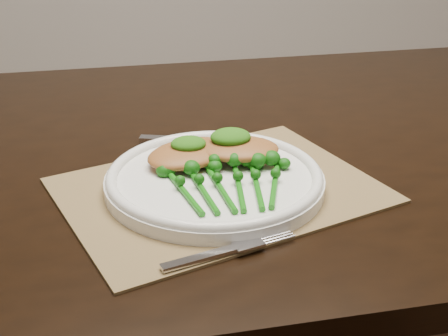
{
  "coord_description": "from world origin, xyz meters",
  "views": [
    {
      "loc": [
        -0.31,
        -0.87,
        1.14
      ],
      "look_at": [
        -0.2,
        -0.13,
        0.78
      ],
      "focal_mm": 50.0,
      "sensor_mm": 36.0,
      "label": 1
    }
  ],
  "objects": [
    {
      "name": "pesto_dollop_right",
      "position": [
        -0.19,
        -0.08,
        0.8
      ],
      "size": [
        0.06,
        0.05,
        0.02
      ],
      "primitive_type": "ellipsoid",
      "color": "#194E0B",
      "rests_on": "chicken_fillet_right"
    },
    {
      "name": "fork",
      "position": [
        -0.21,
        -0.29,
        0.76
      ],
      "size": [
        0.16,
        0.07,
        0.0
      ],
      "rotation": [
        0.0,
        0.0,
        0.32
      ],
      "color": "silver",
      "rests_on": "placemat"
    },
    {
      "name": "knife",
      "position": [
        -0.23,
        0.02,
        0.76
      ],
      "size": [
        0.22,
        0.07,
        0.01
      ],
      "rotation": [
        0.0,
        0.0,
        -0.26
      ],
      "color": "silver",
      "rests_on": "placemat"
    },
    {
      "name": "chicken_fillet_left",
      "position": [
        -0.25,
        -0.09,
        0.78
      ],
      "size": [
        0.15,
        0.14,
        0.03
      ],
      "primitive_type": "ellipsoid",
      "rotation": [
        0.0,
        0.0,
        0.49
      ],
      "color": "#A1632E",
      "rests_on": "dinner_plate"
    },
    {
      "name": "pesto_dollop_left",
      "position": [
        -0.25,
        -0.09,
        0.8
      ],
      "size": [
        0.05,
        0.04,
        0.02
      ],
      "primitive_type": "ellipsoid",
      "color": "#194E0B",
      "rests_on": "chicken_fillet_left"
    },
    {
      "name": "placemat",
      "position": [
        -0.21,
        -0.14,
        0.75
      ],
      "size": [
        0.48,
        0.42,
        0.0
      ],
      "primitive_type": "cube",
      "rotation": [
        0.0,
        0.0,
        0.36
      ],
      "color": "olive",
      "rests_on": "dining_table"
    },
    {
      "name": "broccolini_bundle",
      "position": [
        -0.2,
        -0.18,
        0.77
      ],
      "size": [
        0.14,
        0.16,
        0.04
      ],
      "rotation": [
        0.0,
        0.0,
        0.03
      ],
      "color": "#12660D",
      "rests_on": "dinner_plate"
    },
    {
      "name": "dinner_plate",
      "position": [
        -0.22,
        -0.14,
        0.77
      ],
      "size": [
        0.29,
        0.29,
        0.03
      ],
      "color": "white",
      "rests_on": "placemat"
    },
    {
      "name": "chicken_fillet_right",
      "position": [
        -0.18,
        -0.09,
        0.79
      ],
      "size": [
        0.13,
        0.1,
        0.02
      ],
      "primitive_type": "ellipsoid",
      "rotation": [
        0.0,
        0.0,
        -0.15
      ],
      "color": "#A1632E",
      "rests_on": "dinner_plate"
    },
    {
      "name": "dining_table",
      "position": [
        -0.13,
        0.03,
        0.38
      ],
      "size": [
        1.65,
        1.0,
        0.75
      ],
      "rotation": [
        0.0,
        0.0,
        0.06
      ],
      "color": "black",
      "rests_on": "ground"
    }
  ]
}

